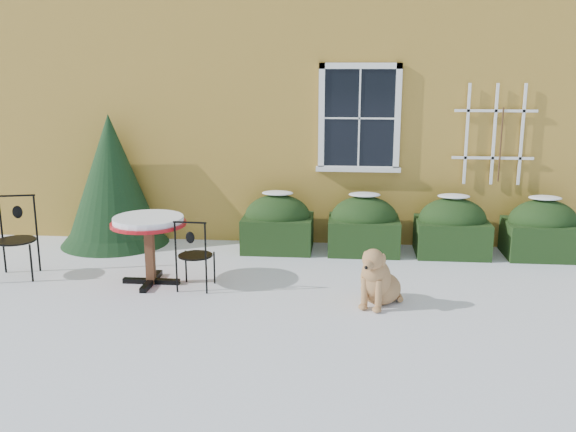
# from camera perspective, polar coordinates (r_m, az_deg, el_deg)

# --- Properties ---
(ground) EXTENTS (80.00, 80.00, 0.00)m
(ground) POSITION_cam_1_polar(r_m,az_deg,el_deg) (7.41, -0.72, -8.58)
(ground) COLOR white
(ground) RESTS_ON ground
(house) EXTENTS (12.40, 8.40, 6.40)m
(house) POSITION_cam_1_polar(r_m,az_deg,el_deg) (13.86, 2.36, 15.17)
(house) COLOR gold
(house) RESTS_ON ground
(hedge_row) EXTENTS (4.95, 0.80, 0.91)m
(hedge_row) POSITION_cam_1_polar(r_m,az_deg,el_deg) (9.72, 10.58, -0.97)
(hedge_row) COLOR black
(hedge_row) RESTS_ON ground
(evergreen_shrub) EXTENTS (1.68, 1.68, 2.03)m
(evergreen_shrub) POSITION_cam_1_polar(r_m,az_deg,el_deg) (10.38, -15.32, 2.04)
(evergreen_shrub) COLOR black
(evergreen_shrub) RESTS_ON ground
(bistro_table) EXTENTS (0.96, 0.96, 0.89)m
(bistro_table) POSITION_cam_1_polar(r_m,az_deg,el_deg) (8.32, -12.28, -1.07)
(bistro_table) COLOR black
(bistro_table) RESTS_ON ground
(patio_chair_near) EXTENTS (0.44, 0.44, 0.91)m
(patio_chair_near) POSITION_cam_1_polar(r_m,az_deg,el_deg) (8.10, -8.32, -3.37)
(patio_chair_near) COLOR black
(patio_chair_near) RESTS_ON ground
(patio_chair_far) EXTENTS (0.58, 0.57, 1.07)m
(patio_chair_far) POSITION_cam_1_polar(r_m,az_deg,el_deg) (9.22, -23.00, -1.74)
(patio_chair_far) COLOR black
(patio_chair_far) RESTS_ON ground
(dog) EXTENTS (0.64, 0.80, 0.75)m
(dog) POSITION_cam_1_polar(r_m,az_deg,el_deg) (7.60, 7.97, -5.73)
(dog) COLOR tan
(dog) RESTS_ON ground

